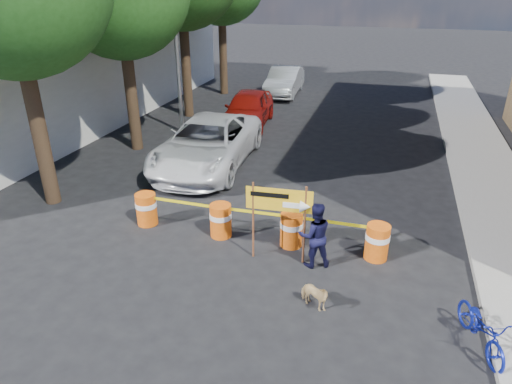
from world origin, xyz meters
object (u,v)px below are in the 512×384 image
Objects in this scene: barrel_mid_left at (221,220)px; barrel_far_left at (146,208)px; bicycle at (486,310)px; suv_white at (207,143)px; pedestrian at (315,235)px; sedan_red at (248,109)px; dog at (314,296)px; barrel_mid_right at (291,229)px; detour_sign at (288,206)px; sedan_silver at (284,81)px; barrel_far_right at (377,241)px.

barrel_far_left is at bearing 179.48° from barrel_mid_left.
suv_white is at bearing 120.07° from bicycle.
pedestrian reaches higher than sedan_red.
barrel_mid_left is 1.24× the size of dog.
bicycle is at bearing -68.97° from dog.
barrel_mid_left is 2.67m from pedestrian.
dog is (5.04, -2.22, -0.17)m from barrel_far_left.
suv_white reaches higher than barrel_mid_right.
detour_sign is at bearing -85.97° from barrel_mid_right.
detour_sign is 4.45m from bicycle.
sedan_silver reaches higher than barrel_far_left.
detour_sign is 6.66m from suv_white.
detour_sign is 17.35m from sedan_silver.
detour_sign reaches higher than sedan_silver.
barrel_far_right is 11.48m from sedan_red.
barrel_mid_left is at bearing -177.99° from barrel_mid_right.
detour_sign is at bearing 55.90° from dog.
barrel_far_right is at bearing -175.92° from pedestrian.
sedan_red is 0.99× the size of sedan_silver.
bicycle is at bearing -16.54° from barrel_far_left.
barrel_mid_left is at bearing -178.94° from barrel_far_right.
dog is at bearing -56.25° from suv_white.
barrel_far_left is 1.00× the size of barrel_far_right.
sedan_silver is (0.03, 11.66, -0.07)m from suv_white.
suv_white is 1.30× the size of sedan_silver.
sedan_silver reaches higher than dog.
detour_sign is 1.19× the size of bicycle.
barrel_far_right is at bearing -71.66° from sedan_silver.
suv_white is at bearing -94.53° from sedan_red.
sedan_silver is at bearing 97.64° from barrel_mid_left.
suv_white is at bearing 115.95° from barrel_mid_left.
suv_white reaches higher than sedan_red.
barrel_mid_left is 3.62m from dog.
barrel_far_left is at bearing -92.58° from sedan_silver.
barrel_far_right is at bearing -1.40° from dog.
detour_sign is at bearing -18.73° from barrel_mid_left.
sedan_red reaches higher than barrel_mid_left.
bicycle reaches higher than sedan_silver.
detour_sign reaches higher than barrel_far_right.
sedan_red reaches higher than barrel_far_right.
barrel_mid_left is 5.05m from suv_white.
bicycle reaches higher than barrel_far_right.
barrel_mid_left is 1.88m from barrel_mid_right.
barrel_far_left is 0.45× the size of detour_sign.
sedan_red is (-6.30, 9.59, 0.32)m from barrel_far_right.
barrel_far_left is 0.19× the size of sedan_red.
barrel_far_left is 5.51m from dog.
suv_white is (-4.08, 4.47, 0.37)m from barrel_mid_right.
sedan_silver is (-4.10, 16.84, -0.69)m from detour_sign.
suv_white is at bearing -92.71° from sedan_silver.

